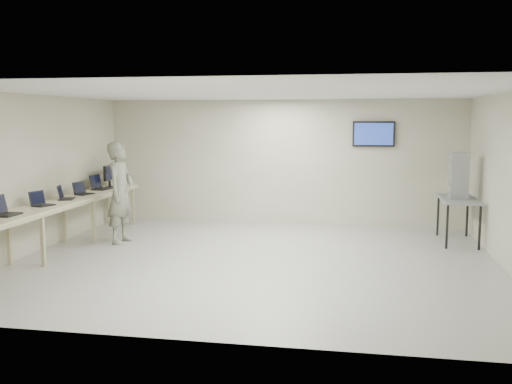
# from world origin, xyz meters

# --- Properties ---
(room) EXTENTS (8.01, 7.01, 2.81)m
(room) POSITION_xyz_m (0.03, 0.06, 1.41)
(room) COLOR #ACABA0
(room) RESTS_ON ground
(workbench) EXTENTS (0.76, 6.00, 0.90)m
(workbench) POSITION_xyz_m (-3.59, 0.00, 0.83)
(workbench) COLOR beige
(workbench) RESTS_ON ground
(laptop_1) EXTENTS (0.33, 0.40, 0.31)m
(laptop_1) POSITION_xyz_m (-3.66, -1.35, 0.98)
(laptop_1) COLOR black
(laptop_1) RESTS_ON workbench
(laptop_2) EXTENTS (0.36, 0.39, 0.26)m
(laptop_2) POSITION_xyz_m (-3.63, -0.36, 0.97)
(laptop_2) COLOR black
(laptop_2) RESTS_ON workbench
(laptop_3) EXTENTS (0.36, 0.39, 0.26)m
(laptop_3) POSITION_xyz_m (-3.64, 0.44, 0.97)
(laptop_3) COLOR black
(laptop_3) RESTS_ON workbench
(laptop_4) EXTENTS (0.35, 0.38, 0.25)m
(laptop_4) POSITION_xyz_m (-3.63, 1.14, 0.97)
(laptop_4) COLOR black
(laptop_4) RESTS_ON workbench
(laptop_5) EXTENTS (0.37, 0.43, 0.31)m
(laptop_5) POSITION_xyz_m (-3.66, 1.95, 0.98)
(laptop_5) COLOR black
(laptop_5) RESTS_ON workbench
(monitor_near) EXTENTS (0.22, 0.49, 0.48)m
(monitor_near) POSITION_xyz_m (-3.60, 2.33, 1.19)
(monitor_near) COLOR black
(monitor_near) RESTS_ON workbench
(monitor_far) EXTENTS (0.21, 0.48, 0.47)m
(monitor_far) POSITION_xyz_m (-3.60, 2.74, 1.19)
(monitor_far) COLOR black
(monitor_far) RESTS_ON workbench
(soldier) EXTENTS (0.51, 0.74, 1.94)m
(soldier) POSITION_xyz_m (-2.78, 1.00, 0.97)
(soldier) COLOR slate
(soldier) RESTS_ON ground
(side_table) EXTENTS (0.67, 1.43, 0.86)m
(side_table) POSITION_xyz_m (3.60, 2.18, 0.79)
(side_table) COLOR gray
(side_table) RESTS_ON ground
(storage_bins) EXTENTS (0.33, 0.37, 0.88)m
(storage_bins) POSITION_xyz_m (3.58, 2.18, 1.30)
(storage_bins) COLOR #9CA0A5
(storage_bins) RESTS_ON side_table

